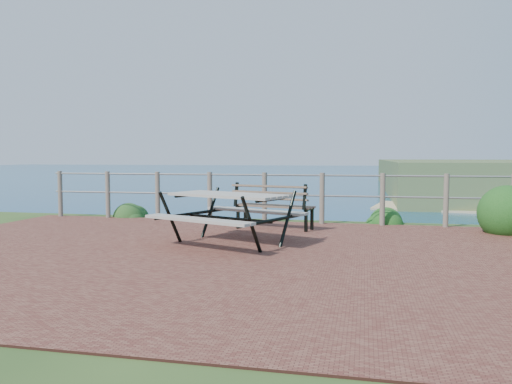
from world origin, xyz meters
TOP-DOWN VIEW (x-y plane):
  - ground at (0.00, 0.00)m, footprint 10.00×7.00m
  - ocean at (0.00, 200.00)m, footprint 1200.00×1200.00m
  - safety_railing at (0.00, 3.35)m, footprint 9.40×0.10m
  - picnic_table at (-0.02, 0.72)m, footprint 1.95×1.47m
  - park_bench at (0.34, 2.54)m, footprint 1.54×0.77m
  - shrub_lip_west at (-2.98, 3.82)m, footprint 0.80×0.80m
  - shrub_lip_east at (2.33, 3.94)m, footprint 0.69×0.69m

SIDE VIEW (x-z plane):
  - ground at x=0.00m, z-range -0.06..0.06m
  - ocean at x=0.00m, z-range 0.00..0.00m
  - shrub_lip_west at x=-2.98m, z-range -0.28..0.28m
  - shrub_lip_east at x=2.33m, z-range -0.20..0.20m
  - picnic_table at x=-0.02m, z-range 0.11..0.87m
  - park_bench at x=0.34m, z-range 0.14..0.98m
  - safety_railing at x=0.00m, z-range 0.07..1.07m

